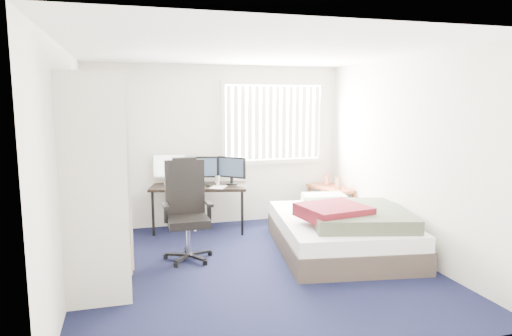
{
  "coord_description": "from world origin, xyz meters",
  "views": [
    {
      "loc": [
        -1.4,
        -4.97,
        1.95
      ],
      "look_at": [
        0.14,
        0.4,
        1.13
      ],
      "focal_mm": 32.0,
      "sensor_mm": 36.0,
      "label": 1
    }
  ],
  "objects": [
    {
      "name": "room_shell",
      "position": [
        0.0,
        0.0,
        1.51
      ],
      "size": [
        4.2,
        4.2,
        4.2
      ],
      "color": "silver",
      "rests_on": "ground"
    },
    {
      "name": "bed",
      "position": [
        1.26,
        0.26,
        0.29
      ],
      "size": [
        1.88,
        2.32,
        0.69
      ],
      "color": "#3C322B",
      "rests_on": "ground"
    },
    {
      "name": "footstool",
      "position": [
        -0.53,
        1.84,
        0.21
      ],
      "size": [
        0.4,
        0.36,
        0.27
      ],
      "color": "white",
      "rests_on": "ground"
    },
    {
      "name": "nightstand",
      "position": [
        1.75,
        1.64,
        0.51
      ],
      "size": [
        0.56,
        0.9,
        0.76
      ],
      "color": "brown",
      "rests_on": "ground"
    },
    {
      "name": "window_assembly",
      "position": [
        0.9,
        2.04,
        1.6
      ],
      "size": [
        1.72,
        0.09,
        1.32
      ],
      "color": "white",
      "rests_on": "ground"
    },
    {
      "name": "pine_box",
      "position": [
        -1.65,
        0.09,
        0.17
      ],
      "size": [
        0.53,
        0.46,
        0.34
      ],
      "primitive_type": "cube",
      "rotation": [
        0.0,
        0.0,
        -0.34
      ],
      "color": "tan",
      "rests_on": "ground"
    },
    {
      "name": "desk",
      "position": [
        -0.36,
        1.75,
        0.73
      ],
      "size": [
        1.53,
        0.99,
        1.16
      ],
      "color": "black",
      "rests_on": "ground"
    },
    {
      "name": "office_chair",
      "position": [
        -0.71,
        0.57,
        0.48
      ],
      "size": [
        0.6,
        0.59,
        1.25
      ],
      "color": "black",
      "rests_on": "ground"
    },
    {
      "name": "ground",
      "position": [
        0.0,
        0.0,
        0.0
      ],
      "size": [
        4.2,
        4.2,
        0.0
      ],
      "primitive_type": "plane",
      "color": "black",
      "rests_on": "ground"
    },
    {
      "name": "closet",
      "position": [
        -1.67,
        0.27,
        1.35
      ],
      "size": [
        0.64,
        1.84,
        2.22
      ],
      "color": "beige",
      "rests_on": "ground"
    }
  ]
}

